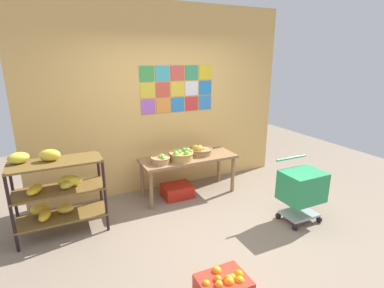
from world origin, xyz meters
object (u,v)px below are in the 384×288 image
at_px(fruit_basket_left, 181,155).
at_px(orange_crate_foreground, 224,287).
at_px(fruit_basket_back_left, 200,150).
at_px(shopping_cart, 302,188).
at_px(banana_shelf_unit, 55,189).
at_px(fruit_basket_centre, 161,159).
at_px(produce_crate_under_table, 177,191).
at_px(display_table, 188,162).

xyz_separation_m(fruit_basket_left, orange_crate_foreground, (-0.47, -2.01, -0.60)).
distance_m(fruit_basket_back_left, shopping_cart, 1.64).
xyz_separation_m(banana_shelf_unit, fruit_basket_back_left, (2.15, 0.32, 0.10)).
xyz_separation_m(fruit_basket_back_left, fruit_basket_centre, (-0.71, -0.12, -0.01)).
height_order(fruit_basket_back_left, orange_crate_foreground, fruit_basket_back_left).
bearing_deg(shopping_cart, fruit_basket_back_left, 122.31).
bearing_deg(produce_crate_under_table, orange_crate_foreground, -101.32).
bearing_deg(produce_crate_under_table, shopping_cart, -48.54).
bearing_deg(fruit_basket_centre, banana_shelf_unit, -171.97).
distance_m(fruit_basket_centre, orange_crate_foreground, 2.10).
distance_m(fruit_basket_back_left, orange_crate_foreground, 2.37).
bearing_deg(fruit_basket_centre, orange_crate_foreground, -93.78).
distance_m(fruit_basket_centre, produce_crate_under_table, 0.66).
bearing_deg(shopping_cart, display_table, 129.56).
bearing_deg(banana_shelf_unit, display_table, 8.38).
height_order(fruit_basket_centre, produce_crate_under_table, fruit_basket_centre).
bearing_deg(fruit_basket_back_left, display_table, -170.58).
bearing_deg(fruit_basket_back_left, orange_crate_foreground, -111.64).
height_order(display_table, fruit_basket_centre, fruit_basket_centre).
distance_m(fruit_basket_left, fruit_basket_centre, 0.33).
relative_size(fruit_basket_back_left, fruit_basket_centre, 1.29).
xyz_separation_m(banana_shelf_unit, fruit_basket_left, (1.77, 0.20, 0.11)).
bearing_deg(fruit_basket_back_left, banana_shelf_unit, -171.51).
relative_size(fruit_basket_centre, orange_crate_foreground, 0.63).
bearing_deg(display_table, fruit_basket_left, -152.73).
bearing_deg(orange_crate_foreground, display_table, 73.52).
xyz_separation_m(banana_shelf_unit, display_table, (1.93, 0.28, -0.05)).
xyz_separation_m(fruit_basket_back_left, orange_crate_foreground, (-0.85, -2.13, -0.59)).
height_order(banana_shelf_unit, shopping_cart, banana_shelf_unit).
bearing_deg(display_table, orange_crate_foreground, -106.48).
xyz_separation_m(fruit_basket_back_left, produce_crate_under_table, (-0.43, -0.05, -0.60)).
bearing_deg(fruit_basket_centre, fruit_basket_back_left, 9.42).
bearing_deg(orange_crate_foreground, fruit_basket_back_left, 68.36).
bearing_deg(orange_crate_foreground, banana_shelf_unit, 125.90).
bearing_deg(fruit_basket_back_left, fruit_basket_left, -162.90).
distance_m(produce_crate_under_table, shopping_cart, 1.87).
relative_size(banana_shelf_unit, display_table, 0.73).
distance_m(banana_shelf_unit, display_table, 1.95).
bearing_deg(fruit_basket_centre, shopping_cart, -41.14).
height_order(display_table, fruit_basket_left, fruit_basket_left).
xyz_separation_m(display_table, shopping_cart, (1.01, -1.38, -0.07)).
height_order(banana_shelf_unit, fruit_basket_back_left, banana_shelf_unit).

